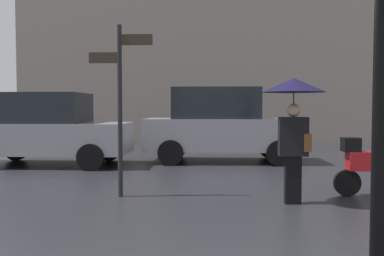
# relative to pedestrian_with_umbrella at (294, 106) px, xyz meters

# --- Properties ---
(pedestrian_with_umbrella) EXTENTS (0.98, 0.98, 1.99)m
(pedestrian_with_umbrella) POSITION_rel_pedestrian_with_umbrella_xyz_m (0.00, 0.00, 0.00)
(pedestrian_with_umbrella) COLOR black
(pedestrian_with_umbrella) RESTS_ON ground
(parked_scooter) EXTENTS (1.46, 0.32, 1.23)m
(parked_scooter) POSITION_rel_pedestrian_with_umbrella_xyz_m (1.50, 0.62, -1.00)
(parked_scooter) COLOR black
(parked_scooter) RESTS_ON ground
(parked_car_left) EXTENTS (4.36, 1.99, 2.07)m
(parked_car_left) POSITION_rel_pedestrian_with_umbrella_xyz_m (-1.00, 5.25, -0.51)
(parked_car_left) COLOR gray
(parked_car_left) RESTS_ON ground
(parked_car_right) EXTENTS (4.16, 2.08, 1.90)m
(parked_car_right) POSITION_rel_pedestrian_with_umbrella_xyz_m (-5.61, 4.31, -0.59)
(parked_car_right) COLOR gray
(parked_car_right) RESTS_ON ground
(street_signpost) EXTENTS (1.08, 0.08, 2.92)m
(street_signpost) POSITION_rel_pedestrian_with_umbrella_xyz_m (-2.84, 0.42, 0.21)
(street_signpost) COLOR black
(street_signpost) RESTS_ON ground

